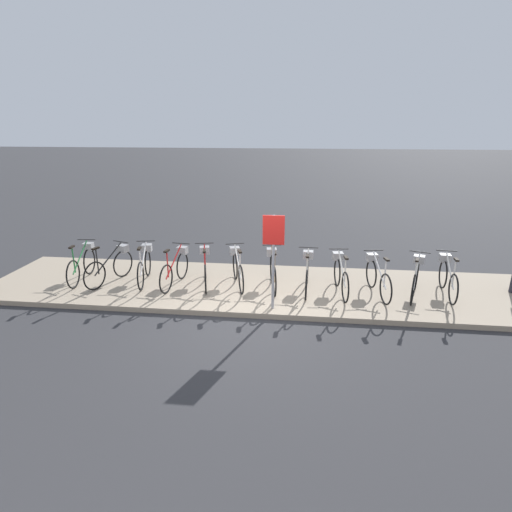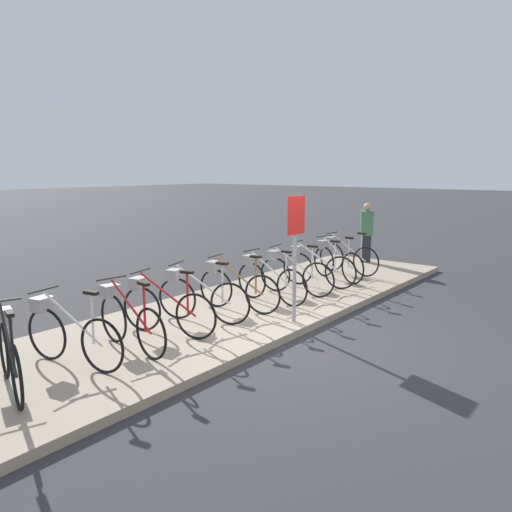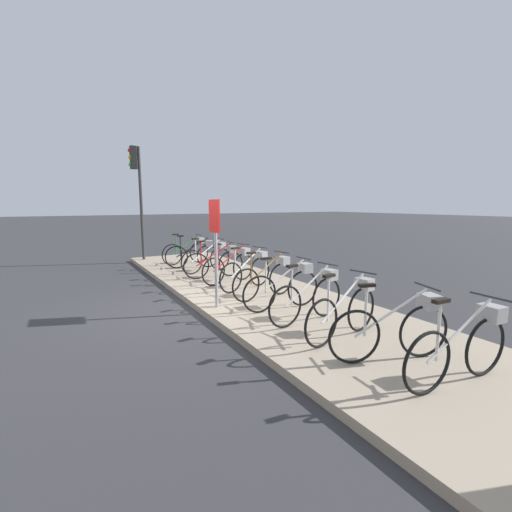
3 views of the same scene
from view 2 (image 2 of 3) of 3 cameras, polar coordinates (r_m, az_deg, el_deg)
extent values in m
plane|color=#2D2D30|center=(7.68, 4.19, -9.55)|extent=(120.00, 120.00, 0.00)
cube|color=gray|center=(8.55, -4.22, -7.09)|extent=(13.11, 3.01, 0.12)
torus|color=black|center=(5.77, -25.68, -12.37)|extent=(0.25, 0.67, 0.69)
torus|color=black|center=(6.65, -26.86, -9.51)|extent=(0.25, 0.67, 0.69)
cylinder|color=black|center=(6.12, -26.51, -8.40)|extent=(0.33, 0.93, 0.58)
cylinder|color=black|center=(5.79, -26.10, -9.06)|extent=(0.04, 0.04, 0.62)
cube|color=black|center=(5.69, -26.35, -5.90)|extent=(0.13, 0.21, 0.04)
cylinder|color=#262626|center=(6.49, -27.26, -4.62)|extent=(0.44, 0.17, 0.02)
cube|color=gray|center=(6.59, -27.18, -6.15)|extent=(0.29, 0.26, 0.18)
torus|color=black|center=(6.35, -17.19, -9.79)|extent=(0.17, 0.68, 0.69)
torus|color=black|center=(7.02, -22.78, -8.22)|extent=(0.17, 0.68, 0.69)
cylinder|color=silver|center=(6.59, -20.27, -6.69)|extent=(0.21, 0.95, 0.58)
cylinder|color=silver|center=(6.34, -18.18, -6.91)|extent=(0.04, 0.04, 0.62)
cube|color=black|center=(6.26, -18.34, -4.01)|extent=(0.11, 0.21, 0.04)
cylinder|color=#262626|center=(6.87, -23.10, -3.56)|extent=(0.46, 0.11, 0.02)
cube|color=gray|center=(6.95, -23.26, -5.06)|extent=(0.27, 0.24, 0.18)
torus|color=black|center=(6.63, -11.91, -8.69)|extent=(0.12, 0.69, 0.69)
torus|color=black|center=(7.41, -15.96, -6.87)|extent=(0.12, 0.69, 0.69)
cylinder|color=red|center=(6.94, -14.15, -5.55)|extent=(0.14, 0.96, 0.58)
cylinder|color=red|center=(6.65, -12.63, -5.88)|extent=(0.04, 0.04, 0.62)
cube|color=black|center=(6.57, -12.74, -3.10)|extent=(0.09, 0.21, 0.04)
cylinder|color=#262626|center=(7.27, -16.18, -2.45)|extent=(0.46, 0.08, 0.02)
cube|color=gray|center=(7.35, -16.30, -3.86)|extent=(0.26, 0.23, 0.18)
torus|color=black|center=(7.28, -6.90, -6.87)|extent=(0.20, 0.68, 0.69)
torus|color=black|center=(7.80, -12.88, -5.90)|extent=(0.20, 0.68, 0.69)
cylinder|color=red|center=(7.45, -10.06, -4.33)|extent=(0.26, 0.94, 0.58)
cylinder|color=red|center=(7.26, -7.83, -4.38)|extent=(0.04, 0.04, 0.62)
cube|color=black|center=(7.19, -7.90, -1.83)|extent=(0.12, 0.21, 0.04)
cylinder|color=#262626|center=(7.66, -13.05, -1.69)|extent=(0.45, 0.13, 0.02)
cube|color=gray|center=(7.73, -13.29, -3.06)|extent=(0.28, 0.25, 0.18)
torus|color=black|center=(7.89, -2.97, -5.48)|extent=(0.24, 0.67, 0.69)
torus|color=black|center=(8.31, -8.98, -4.80)|extent=(0.24, 0.67, 0.69)
cylinder|color=beige|center=(8.02, -6.09, -3.22)|extent=(0.32, 0.93, 0.58)
cylinder|color=beige|center=(7.87, -3.86, -3.20)|extent=(0.04, 0.04, 0.62)
cube|color=black|center=(7.80, -3.89, -0.83)|extent=(0.13, 0.21, 0.04)
cylinder|color=#262626|center=(8.18, -9.09, -0.83)|extent=(0.45, 0.16, 0.02)
cube|color=gray|center=(8.24, -9.36, -2.12)|extent=(0.29, 0.26, 0.18)
torus|color=black|center=(8.44, 0.75, -4.44)|extent=(0.14, 0.69, 0.69)
torus|color=black|center=(8.93, -4.58, -3.67)|extent=(0.14, 0.69, 0.69)
cylinder|color=olive|center=(8.61, -2.00, -2.26)|extent=(0.17, 0.96, 0.58)
cylinder|color=olive|center=(8.43, -0.02, -2.28)|extent=(0.04, 0.04, 0.62)
cube|color=black|center=(8.37, -0.02, -0.07)|extent=(0.10, 0.21, 0.04)
cylinder|color=#262626|center=(8.81, -4.63, 0.03)|extent=(0.46, 0.09, 0.02)
cube|color=gray|center=(8.87, -4.88, -1.17)|extent=(0.27, 0.23, 0.18)
torus|color=black|center=(8.94, 4.12, -3.65)|extent=(0.06, 0.69, 0.69)
torus|color=black|center=(9.51, -0.48, -2.79)|extent=(0.06, 0.69, 0.69)
cylinder|color=beige|center=(9.16, 1.76, -1.52)|extent=(0.07, 0.96, 0.58)
cylinder|color=beige|center=(8.94, 3.47, -1.60)|extent=(0.03, 0.03, 0.62)
cube|color=black|center=(8.88, 3.49, 0.49)|extent=(0.08, 0.20, 0.04)
cylinder|color=#262626|center=(9.40, -0.48, 0.69)|extent=(0.46, 0.04, 0.02)
cube|color=gray|center=(9.47, -0.71, -0.43)|extent=(0.25, 0.21, 0.18)
torus|color=black|center=(9.62, 7.12, -2.73)|extent=(0.11, 0.69, 0.69)
torus|color=black|center=(10.04, 2.23, -2.12)|extent=(0.11, 0.69, 0.69)
cylinder|color=beige|center=(9.77, 4.64, -0.83)|extent=(0.13, 0.96, 0.58)
cylinder|color=beige|center=(9.61, 6.46, -0.84)|extent=(0.04, 0.04, 0.62)
cube|color=black|center=(9.55, 6.50, 1.11)|extent=(0.09, 0.21, 0.04)
cylinder|color=#262626|center=(9.94, 2.25, 1.18)|extent=(0.46, 0.07, 0.02)
cube|color=gray|center=(9.99, 1.99, 0.11)|extent=(0.26, 0.22, 0.18)
torus|color=black|center=(10.35, 9.64, -1.90)|extent=(0.15, 0.69, 0.69)
torus|color=black|center=(10.68, 4.83, -1.42)|extent=(0.15, 0.69, 0.69)
cylinder|color=silver|center=(10.45, 7.23, -0.17)|extent=(0.20, 0.96, 0.58)
cylinder|color=silver|center=(10.33, 9.00, -0.15)|extent=(0.04, 0.04, 0.62)
cube|color=black|center=(10.28, 9.05, 1.67)|extent=(0.10, 0.21, 0.04)
cylinder|color=#262626|center=(10.58, 4.87, 1.69)|extent=(0.46, 0.10, 0.02)
cube|color=gray|center=(10.63, 4.61, 0.68)|extent=(0.27, 0.24, 0.18)
torus|color=black|center=(10.86, 10.98, -1.38)|extent=(0.26, 0.66, 0.69)
torus|color=black|center=(11.55, 7.76, -0.62)|extent=(0.26, 0.66, 0.69)
cylinder|color=beige|center=(11.15, 9.36, 0.41)|extent=(0.35, 0.92, 0.58)
cylinder|color=beige|center=(10.89, 10.57, 0.33)|extent=(0.04, 0.04, 0.62)
cube|color=black|center=(10.85, 10.62, 2.05)|extent=(0.13, 0.21, 0.04)
cylinder|color=#262626|center=(11.46, 7.83, 2.26)|extent=(0.44, 0.17, 0.02)
cube|color=gray|center=(11.52, 7.64, 1.34)|extent=(0.29, 0.27, 0.18)
torus|color=black|center=(11.68, 12.44, -0.65)|extent=(0.10, 0.69, 0.69)
torus|color=black|center=(12.18, 8.63, -0.09)|extent=(0.10, 0.69, 0.69)
cylinder|color=beige|center=(11.88, 10.54, 0.95)|extent=(0.12, 0.96, 0.58)
cylinder|color=beige|center=(11.69, 11.95, 0.93)|extent=(0.03, 0.03, 0.62)
cube|color=black|center=(11.65, 12.01, 2.53)|extent=(0.09, 0.21, 0.04)
cylinder|color=#262626|center=(12.10, 8.70, 2.64)|extent=(0.46, 0.07, 0.02)
cube|color=gray|center=(12.15, 8.49, 1.76)|extent=(0.26, 0.22, 0.18)
cylinder|color=#23232D|center=(13.55, 12.45, 0.85)|extent=(0.26, 0.26, 0.72)
cylinder|color=#3F724C|center=(13.46, 12.55, 3.70)|extent=(0.34, 0.34, 0.64)
sphere|color=tan|center=(13.43, 12.62, 5.50)|extent=(0.21, 0.21, 0.21)
cylinder|color=#99999E|center=(7.94, 4.44, -0.45)|extent=(0.06, 0.06, 2.03)
cube|color=red|center=(7.83, 4.63, 4.68)|extent=(0.44, 0.03, 0.60)
camera|label=1|loc=(7.89, 66.07, 13.79)|focal=28.00mm
camera|label=3|loc=(12.45, 30.09, 6.37)|focal=24.00mm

